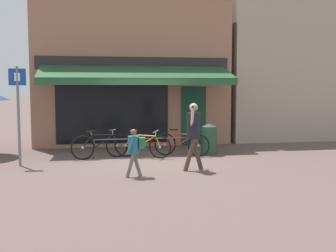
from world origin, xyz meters
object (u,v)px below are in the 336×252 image
(litter_bin, at_px, (209,139))
(parking_sign, at_px, (18,106))
(bicycle_red, at_px, (182,144))
(pedestrian_child, at_px, (135,147))
(pedestrian_adult, at_px, (194,129))
(bicycle_orange, at_px, (142,145))
(bicycle_black, at_px, (100,146))

(litter_bin, xyz_separation_m, parking_sign, (-5.49, -0.85, 1.12))
(bicycle_red, relative_size, pedestrian_child, 1.42)
(bicycle_red, bearing_deg, pedestrian_child, -97.41)
(pedestrian_adult, relative_size, pedestrian_child, 1.51)
(litter_bin, bearing_deg, parking_sign, -171.22)
(parking_sign, bearing_deg, litter_bin, 8.78)
(bicycle_orange, xyz_separation_m, bicycle_red, (1.23, 0.12, -0.00))
(litter_bin, bearing_deg, bicycle_orange, -175.09)
(parking_sign, bearing_deg, bicycle_red, 9.68)
(bicycle_black, xyz_separation_m, litter_bin, (3.35, 0.07, 0.11))
(bicycle_orange, bearing_deg, parking_sign, -142.87)
(pedestrian_child, xyz_separation_m, litter_bin, (2.60, 2.77, -0.21))
(bicycle_orange, bearing_deg, pedestrian_adult, -36.79)
(bicycle_black, bearing_deg, bicycle_red, -16.71)
(bicycle_red, distance_m, pedestrian_child, 3.22)
(pedestrian_adult, bearing_deg, bicycle_red, -96.01)
(parking_sign, bearing_deg, pedestrian_child, -33.63)
(pedestrian_adult, distance_m, parking_sign, 4.68)
(bicycle_red, relative_size, litter_bin, 1.66)
(bicycle_black, height_order, bicycle_orange, bicycle_black)
(pedestrian_child, bearing_deg, pedestrian_adult, -154.71)
(litter_bin, bearing_deg, pedestrian_adult, -115.26)
(bicycle_orange, bearing_deg, bicycle_red, 31.48)
(bicycle_black, height_order, parking_sign, parking_sign)
(bicycle_black, distance_m, pedestrian_adult, 3.23)
(bicycle_red, height_order, pedestrian_child, pedestrian_child)
(litter_bin, bearing_deg, bicycle_black, -178.88)
(bicycle_orange, relative_size, pedestrian_adult, 0.95)
(pedestrian_adult, xyz_separation_m, litter_bin, (1.06, 2.24, -0.56))
(pedestrian_adult, height_order, parking_sign, parking_sign)
(bicycle_orange, bearing_deg, pedestrian_child, -74.63)
(pedestrian_child, height_order, litter_bin, pedestrian_child)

